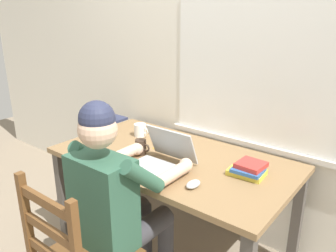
% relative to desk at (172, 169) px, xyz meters
% --- Properties ---
extents(ground_plane, '(8.00, 8.00, 0.00)m').
position_rel_desk_xyz_m(ground_plane, '(0.00, 0.00, -0.65)').
color(ground_plane, gray).
extents(back_wall, '(6.00, 0.08, 2.60)m').
position_rel_desk_xyz_m(back_wall, '(0.01, 0.50, 0.64)').
color(back_wall, silver).
rests_on(back_wall, ground).
extents(desk, '(1.52, 0.83, 0.74)m').
position_rel_desk_xyz_m(desk, '(0.00, 0.00, 0.00)').
color(desk, olive).
rests_on(desk, ground).
extents(seated_person, '(0.50, 0.60, 1.23)m').
position_rel_desk_xyz_m(seated_person, '(0.01, -0.49, 0.02)').
color(seated_person, '#2D5642').
rests_on(seated_person, ground).
extents(laptop, '(0.33, 0.32, 0.22)m').
position_rel_desk_xyz_m(laptop, '(0.04, -0.16, 0.14)').
color(laptop, '#ADAFB2').
rests_on(laptop, desk).
extents(computer_mouse, '(0.06, 0.10, 0.03)m').
position_rel_desk_xyz_m(computer_mouse, '(0.33, -0.25, 0.10)').
color(computer_mouse, '#ADAFB2').
rests_on(computer_mouse, desk).
extents(coffee_mug_white, '(0.13, 0.09, 0.09)m').
position_rel_desk_xyz_m(coffee_mug_white, '(-0.42, 0.15, 0.13)').
color(coffee_mug_white, white).
rests_on(coffee_mug_white, desk).
extents(coffee_mug_dark, '(0.11, 0.07, 0.10)m').
position_rel_desk_xyz_m(coffee_mug_dark, '(-0.18, -0.10, 0.14)').
color(coffee_mug_dark, '#38281E').
rests_on(coffee_mug_dark, desk).
extents(book_stack_main, '(0.21, 0.17, 0.08)m').
position_rel_desk_xyz_m(book_stack_main, '(0.49, 0.06, 0.12)').
color(book_stack_main, gold).
rests_on(book_stack_main, desk).
extents(paper_pile_near_laptop, '(0.27, 0.23, 0.01)m').
position_rel_desk_xyz_m(paper_pile_near_laptop, '(-0.10, 0.14, 0.09)').
color(paper_pile_near_laptop, white).
rests_on(paper_pile_near_laptop, desk).
extents(landscape_photo_print, '(0.14, 0.11, 0.00)m').
position_rel_desk_xyz_m(landscape_photo_print, '(-0.12, 0.06, 0.09)').
color(landscape_photo_print, gold).
rests_on(landscape_photo_print, desk).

